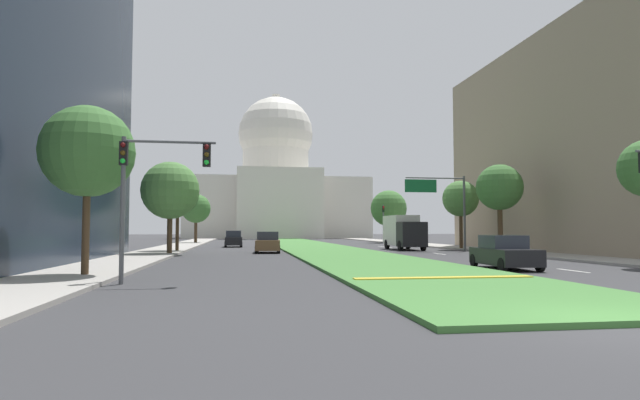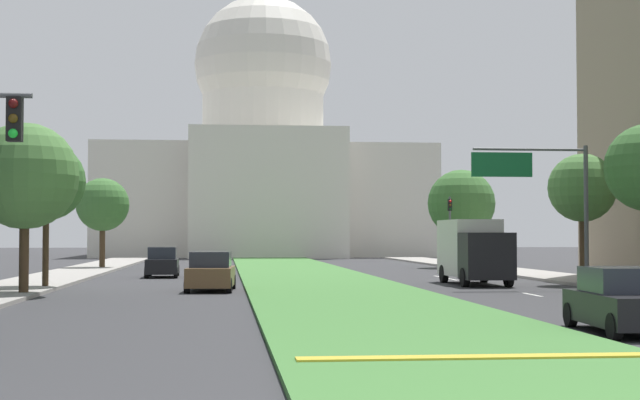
% 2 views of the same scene
% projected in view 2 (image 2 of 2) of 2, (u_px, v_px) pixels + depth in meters
% --- Properties ---
extents(ground_plane, '(260.00, 260.00, 0.00)m').
position_uv_depth(ground_plane, '(296.00, 273.00, 61.59)').
color(ground_plane, '#333335').
extents(grass_median, '(7.48, 95.56, 0.14)m').
position_uv_depth(grass_median, '(303.00, 275.00, 56.31)').
color(grass_median, '#427A38').
rests_on(grass_median, ground_plane).
extents(median_curb_nose, '(6.73, 0.50, 0.04)m').
position_uv_depth(median_curb_nose, '(476.00, 357.00, 17.74)').
color(median_curb_nose, gold).
rests_on(median_curb_nose, grass_median).
extents(lane_dashes_right, '(0.16, 35.91, 0.01)m').
position_uv_depth(lane_dashes_right, '(523.00, 293.00, 40.17)').
color(lane_dashes_right, silver).
rests_on(lane_dashes_right, ground_plane).
extents(sidewalk_left, '(4.00, 95.56, 0.15)m').
position_uv_depth(sidewalk_left, '(44.00, 280.00, 49.63)').
color(sidewalk_left, '#9E9991').
rests_on(sidewalk_left, ground_plane).
extents(sidewalk_right, '(4.00, 95.56, 0.15)m').
position_uv_depth(sidewalk_right, '(565.00, 278.00, 52.44)').
color(sidewalk_right, '#9E9991').
rests_on(sidewalk_right, ground_plane).
extents(capitol_building, '(37.88, 29.00, 31.95)m').
position_uv_depth(capitol_building, '(263.00, 162.00, 114.08)').
color(capitol_building, silver).
rests_on(capitol_building, ground_plane).
extents(traffic_light_far_right, '(0.28, 0.35, 5.20)m').
position_uv_depth(traffic_light_far_right, '(450.00, 223.00, 68.50)').
color(traffic_light_far_right, '#515456').
rests_on(traffic_light_far_right, ground_plane).
extents(overhead_guide_sign, '(5.42, 0.20, 6.50)m').
position_uv_depth(overhead_guide_sign, '(543.00, 186.00, 43.10)').
color(overhead_guide_sign, '#515456').
rests_on(overhead_guide_sign, ground_plane).
extents(street_tree_left_mid, '(4.29, 4.29, 6.95)m').
position_uv_depth(street_tree_left_mid, '(25.00, 176.00, 38.29)').
color(street_tree_left_mid, '#4C3823').
rests_on(street_tree_left_mid, ground_plane).
extents(street_tree_left_far, '(3.51, 3.51, 6.60)m').
position_uv_depth(street_tree_left_far, '(46.00, 182.00, 42.97)').
color(street_tree_left_far, '#4C3823').
rests_on(street_tree_left_far, ground_plane).
extents(street_tree_right_far, '(3.34, 3.34, 6.42)m').
position_uv_depth(street_tree_right_far, '(582.00, 188.00, 46.65)').
color(street_tree_right_far, '#4C3823').
rests_on(street_tree_right_far, ground_plane).
extents(street_tree_left_distant, '(3.82, 3.82, 6.54)m').
position_uv_depth(street_tree_left_distant, '(103.00, 205.00, 68.54)').
color(street_tree_left_distant, '#4C3823').
rests_on(street_tree_left_distant, ground_plane).
extents(street_tree_right_distant, '(5.05, 5.05, 7.36)m').
position_uv_depth(street_tree_right_distant, '(461.00, 203.00, 71.59)').
color(street_tree_right_distant, '#4C3823').
rests_on(street_tree_right_distant, ground_plane).
extents(sedan_lead_stopped, '(2.22, 4.40, 1.63)m').
position_uv_depth(sedan_lead_stopped, '(625.00, 302.00, 23.67)').
color(sedan_lead_stopped, black).
rests_on(sedan_lead_stopped, ground_plane).
extents(sedan_midblock, '(2.21, 4.28, 1.71)m').
position_uv_depth(sedan_midblock, '(211.00, 273.00, 41.44)').
color(sedan_midblock, brown).
rests_on(sedan_midblock, ground_plane).
extents(sedan_distant, '(1.92, 4.20, 1.74)m').
position_uv_depth(sedan_distant, '(162.00, 263.00, 55.24)').
color(sedan_distant, black).
rests_on(sedan_distant, ground_plane).
extents(box_truck_delivery, '(2.40, 6.40, 3.20)m').
position_uv_depth(box_truck_delivery, '(474.00, 250.00, 47.17)').
color(box_truck_delivery, black).
rests_on(box_truck_delivery, ground_plane).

